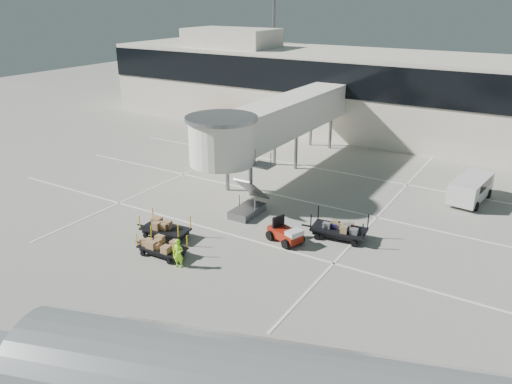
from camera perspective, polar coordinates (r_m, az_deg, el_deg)
ground at (r=28.31m, az=-4.07°, el=-6.72°), size 140.00×140.00×0.00m
lane_markings at (r=35.84m, az=3.69°, el=-0.41°), size 40.00×30.00×0.02m
terminal at (r=53.13m, az=14.79°, el=10.79°), size 64.00×12.11×15.20m
jet_bridge at (r=38.51m, az=1.53°, el=7.87°), size 5.70×20.40×6.03m
baggage_tug at (r=29.05m, az=3.42°, el=-4.80°), size 2.35×1.95×1.40m
suitcase_cart at (r=29.78m, az=9.53°, el=-4.27°), size 3.98×1.98×1.53m
box_cart_near at (r=28.01m, az=-10.62°, el=-6.18°), size 3.27×1.41×1.27m
box_cart_far at (r=29.99m, az=-10.11°, el=-4.23°), size 3.56×1.68×1.37m
ground_worker at (r=26.59m, az=-8.88°, el=-6.96°), size 0.66×0.51×1.61m
minivan at (r=37.67m, az=23.40°, el=0.55°), size 2.43×4.69×1.70m
belt_loader at (r=54.04m, az=-3.78°, el=8.02°), size 4.58×2.74×2.08m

